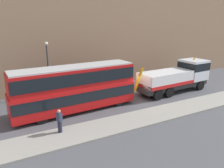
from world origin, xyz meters
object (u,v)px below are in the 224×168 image
at_px(pedestrian_onlooker, 60,121).
at_px(street_lamp, 48,65).
at_px(double_decker_bus, 75,87).
at_px(recovery_tow_truck, 177,76).

height_order(pedestrian_onlooker, street_lamp, street_lamp).
bearing_deg(double_decker_bus, pedestrian_onlooker, -127.54).
xyz_separation_m(recovery_tow_truck, street_lamp, (-13.25, 4.60, 1.71)).
relative_size(double_decker_bus, pedestrian_onlooker, 6.52).
bearing_deg(pedestrian_onlooker, recovery_tow_truck, -8.30).
height_order(recovery_tow_truck, double_decker_bus, double_decker_bus).
xyz_separation_m(double_decker_bus, street_lamp, (-1.27, 4.63, 1.24)).
bearing_deg(recovery_tow_truck, pedestrian_onlooker, -169.24).
bearing_deg(recovery_tow_truck, double_decker_bus, 176.98).
height_order(double_decker_bus, street_lamp, street_lamp).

